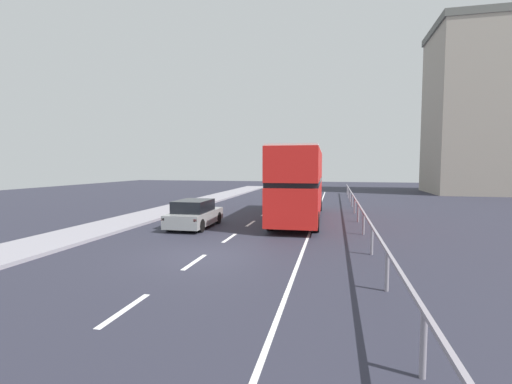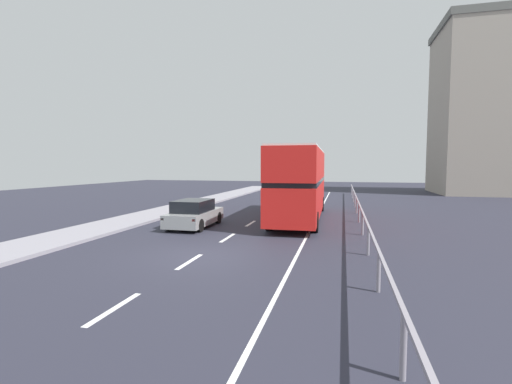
# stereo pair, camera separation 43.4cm
# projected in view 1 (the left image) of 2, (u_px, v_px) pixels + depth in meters

# --- Properties ---
(ground_plane) EXTENTS (75.72, 120.00, 0.10)m
(ground_plane) POSITION_uv_depth(u_px,v_px,m) (205.00, 256.00, 12.74)
(ground_plane) COLOR #292936
(near_sidewalk_kerb) EXTENTS (2.85, 80.00, 0.14)m
(near_sidewalk_kerb) POSITION_uv_depth(u_px,v_px,m) (42.00, 244.00, 14.21)
(near_sidewalk_kerb) COLOR gray
(near_sidewalk_kerb) RESTS_ON ground
(lane_paint_markings) EXTENTS (3.52, 46.00, 0.01)m
(lane_paint_markings) POSITION_uv_depth(u_px,v_px,m) (291.00, 222.00, 20.35)
(lane_paint_markings) COLOR silver
(lane_paint_markings) RESTS_ON ground
(bridge_side_railing) EXTENTS (0.10, 42.00, 1.06)m
(bridge_side_railing) POSITION_uv_depth(u_px,v_px,m) (358.00, 207.00, 20.17)
(bridge_side_railing) COLOR gray
(bridge_side_railing) RESTS_ON ground
(double_decker_bus_red) EXTENTS (2.72, 11.27, 4.18)m
(double_decker_bus_red) POSITION_uv_depth(u_px,v_px,m) (299.00, 182.00, 21.13)
(double_decker_bus_red) COLOR red
(double_decker_bus_red) RESTS_ON ground
(hatchback_car_near) EXTENTS (1.88, 4.11, 1.43)m
(hatchback_car_near) POSITION_uv_depth(u_px,v_px,m) (195.00, 214.00, 18.47)
(hatchback_car_near) COLOR gray
(hatchback_car_near) RESTS_ON ground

